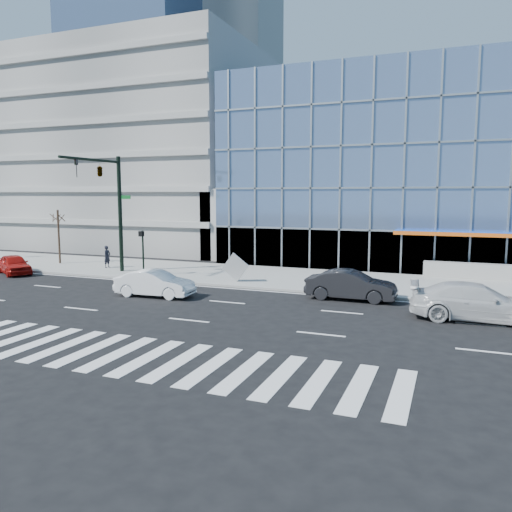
# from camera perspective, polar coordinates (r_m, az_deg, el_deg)

# --- Properties ---
(ground) EXTENTS (160.00, 160.00, 0.00)m
(ground) POSITION_cam_1_polar(r_m,az_deg,el_deg) (25.96, -3.34, -5.30)
(ground) COLOR black
(ground) RESTS_ON ground
(sidewalk) EXTENTS (120.00, 8.00, 0.15)m
(sidewalk) POSITION_cam_1_polar(r_m,az_deg,el_deg) (33.24, 2.50, -2.42)
(sidewalk) COLOR gray
(sidewalk) RESTS_ON ground
(theatre_building) EXTENTS (42.00, 26.00, 15.00)m
(theatre_building) POSITION_cam_1_polar(r_m,az_deg,el_deg) (49.11, 25.77, 8.65)
(theatre_building) COLOR #6680AA
(theatre_building) RESTS_ON ground
(parking_garage) EXTENTS (24.00, 24.00, 20.00)m
(parking_garage) POSITION_cam_1_polar(r_m,az_deg,el_deg) (57.99, -10.63, 11.36)
(parking_garage) COLOR gray
(parking_garage) RESTS_ON ground
(ramp_block) EXTENTS (6.00, 8.00, 6.00)m
(ramp_block) POSITION_cam_1_polar(r_m,az_deg,el_deg) (44.33, -0.56, 3.78)
(ramp_block) COLOR gray
(ramp_block) RESTS_ON ground
(tower_far_west) EXTENTS (16.00, 16.00, 76.00)m
(tower_far_west) POSITION_cam_1_polar(r_m,az_deg,el_deg) (101.93, -11.99, 25.50)
(tower_far_west) COLOR slate
(tower_far_west) RESTS_ON ground
(tower_far_mid) EXTENTS (13.00, 13.00, 60.00)m
(tower_far_mid) POSITION_cam_1_polar(r_m,az_deg,el_deg) (113.52, -17.24, 19.22)
(tower_far_mid) COLOR slate
(tower_far_mid) RESTS_ON ground
(tower_backdrop) EXTENTS (14.00, 14.00, 48.00)m
(tower_backdrop) POSITION_cam_1_polar(r_m,az_deg,el_deg) (103.17, -2.06, 17.38)
(tower_backdrop) COLOR gray
(tower_backdrop) RESTS_ON ground
(traffic_signal) EXTENTS (1.14, 5.74, 8.00)m
(traffic_signal) POSITION_cam_1_polar(r_m,az_deg,el_deg) (35.09, -16.78, 7.77)
(traffic_signal) COLOR black
(traffic_signal) RESTS_ON sidewalk
(ped_signal_post) EXTENTS (0.30, 0.33, 3.00)m
(ped_signal_post) POSITION_cam_1_polar(r_m,az_deg,el_deg) (34.08, -12.85, 1.15)
(ped_signal_post) COLOR black
(ped_signal_post) RESTS_ON sidewalk
(street_tree_near) EXTENTS (1.10, 1.10, 4.23)m
(street_tree_near) POSITION_cam_1_polar(r_m,az_deg,el_deg) (41.93, -21.70, 4.15)
(street_tree_near) COLOR #332319
(street_tree_near) RESTS_ON sidewalk
(white_suv) EXTENTS (5.81, 2.70, 1.64)m
(white_suv) POSITION_cam_1_polar(r_m,az_deg,el_deg) (24.20, 23.87, -4.83)
(white_suv) COLOR silver
(white_suv) RESTS_ON ground
(white_sedan) EXTENTS (4.46, 1.78, 1.44)m
(white_sedan) POSITION_cam_1_polar(r_m,az_deg,el_deg) (27.81, -11.50, -3.09)
(white_sedan) COLOR white
(white_sedan) RESTS_ON ground
(dark_sedan) EXTENTS (4.73, 1.67, 1.56)m
(dark_sedan) POSITION_cam_1_polar(r_m,az_deg,el_deg) (26.86, 10.79, -3.30)
(dark_sedan) COLOR black
(dark_sedan) RESTS_ON ground
(red_sedan) EXTENTS (4.28, 3.36, 1.37)m
(red_sedan) POSITION_cam_1_polar(r_m,az_deg,el_deg) (38.75, -25.92, -0.86)
(red_sedan) COLOR #AB120D
(red_sedan) RESTS_ON ground
(pedestrian) EXTENTS (0.43, 0.62, 1.63)m
(pedestrian) POSITION_cam_1_polar(r_m,az_deg,el_deg) (38.48, -16.64, -0.07)
(pedestrian) COLOR black
(pedestrian) RESTS_ON sidewalk
(tilted_panel) EXTENTS (1.82, 0.11, 1.82)m
(tilted_panel) POSITION_cam_1_polar(r_m,az_deg,el_deg) (30.97, -2.39, -1.28)
(tilted_panel) COLOR #A3A3A3
(tilted_panel) RESTS_ON sidewalk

